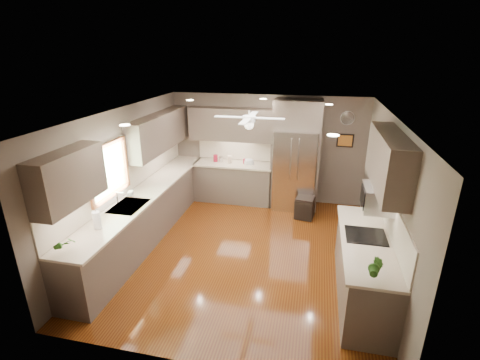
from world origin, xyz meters
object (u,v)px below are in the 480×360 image
at_px(bowl, 249,163).
at_px(microwave, 378,198).
at_px(canister_d, 245,161).
at_px(potted_plant_left, 66,243).
at_px(stool, 305,207).
at_px(soap_bottle, 131,193).
at_px(canister_b, 221,159).
at_px(canister_a, 216,158).
at_px(paper_towel, 97,220).
at_px(potted_plant_right, 376,268).
at_px(canister_c, 230,159).
at_px(refrigerator, 295,157).

distance_m(bowl, microwave, 3.65).
height_order(canister_d, potted_plant_left, potted_plant_left).
bearing_deg(stool, potted_plant_left, -129.20).
bearing_deg(soap_bottle, stool, 30.12).
height_order(canister_b, soap_bottle, soap_bottle).
bearing_deg(canister_a, paper_towel, -102.39).
relative_size(potted_plant_right, bowl, 1.31).
height_order(canister_c, stool, canister_c).
bearing_deg(canister_d, refrigerator, -2.59).
distance_m(potted_plant_right, paper_towel, 3.88).
height_order(potted_plant_right, stool, potted_plant_right).
xyz_separation_m(canister_c, canister_d, (0.35, 0.02, -0.03)).
relative_size(canister_a, canister_b, 1.18).
distance_m(canister_c, canister_d, 0.36).
distance_m(microwave, paper_towel, 4.08).
relative_size(canister_a, microwave, 0.30).
distance_m(potted_plant_left, bowl, 4.47).
distance_m(canister_c, refrigerator, 1.53).
bearing_deg(stool, microwave, -64.33).
xyz_separation_m(bowl, refrigerator, (1.06, -0.01, 0.22)).
height_order(canister_a, canister_b, canister_a).
distance_m(soap_bottle, potted_plant_right, 4.25).
relative_size(potted_plant_right, microwave, 0.55).
bearing_deg(canister_c, paper_towel, -108.01).
xyz_separation_m(microwave, paper_towel, (-3.99, -0.78, -0.40)).
bearing_deg(canister_b, refrigerator, -2.37).
distance_m(canister_a, soap_bottle, 2.55).
bearing_deg(canister_b, paper_towel, -104.55).
bearing_deg(potted_plant_left, canister_d, 70.47).
relative_size(canister_a, stool, 0.36).
xyz_separation_m(potted_plant_left, potted_plant_right, (3.86, 0.29, 0.01)).
distance_m(canister_a, canister_b, 0.14).
relative_size(potted_plant_left, microwave, 0.52).
bearing_deg(paper_towel, potted_plant_left, -90.05).
xyz_separation_m(soap_bottle, potted_plant_left, (0.09, -1.85, 0.05)).
bearing_deg(paper_towel, canister_c, 71.99).
distance_m(canister_c, stool, 2.06).
bearing_deg(bowl, paper_towel, -114.64).
bearing_deg(canister_c, refrigerator, -1.25).
height_order(refrigerator, stool, refrigerator).
height_order(canister_c, paper_towel, paper_towel).
relative_size(canister_a, potted_plant_left, 0.58).
bearing_deg(paper_towel, microwave, 11.03).
relative_size(canister_c, canister_d, 1.45).
bearing_deg(paper_towel, potted_plant_right, -5.78).
height_order(microwave, paper_towel, microwave).
height_order(canister_c, soap_bottle, soap_bottle).
xyz_separation_m(potted_plant_left, refrigerator, (2.66, 4.17, 0.11)).
distance_m(soap_bottle, stool, 3.61).
xyz_separation_m(soap_bottle, bowl, (1.70, 2.32, -0.06)).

